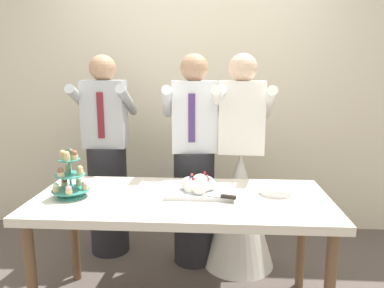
{
  "coord_description": "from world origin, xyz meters",
  "views": [
    {
      "loc": [
        0.19,
        -2.14,
        1.53
      ],
      "look_at": [
        0.05,
        0.15,
        1.07
      ],
      "focal_mm": 34.39,
      "sensor_mm": 36.0,
      "label": 1
    }
  ],
  "objects_px": {
    "dessert_table": "(182,208)",
    "person_bride": "(240,195)",
    "person_guest": "(107,167)",
    "cupcake_stand": "(70,178)",
    "main_cake_tray": "(200,186)",
    "plate_stack": "(276,190)",
    "person_groom": "(194,172)"
  },
  "relations": [
    {
      "from": "dessert_table",
      "to": "person_bride",
      "type": "bearing_deg",
      "value": 57.25
    },
    {
      "from": "main_cake_tray",
      "to": "person_bride",
      "type": "xyz_separation_m",
      "value": [
        0.29,
        0.54,
        -0.24
      ]
    },
    {
      "from": "person_bride",
      "to": "person_guest",
      "type": "xyz_separation_m",
      "value": [
        -1.09,
        0.16,
        0.16
      ]
    },
    {
      "from": "main_cake_tray",
      "to": "person_groom",
      "type": "height_order",
      "value": "person_groom"
    },
    {
      "from": "cupcake_stand",
      "to": "main_cake_tray",
      "type": "bearing_deg",
      "value": 8.87
    },
    {
      "from": "main_cake_tray",
      "to": "person_guest",
      "type": "relative_size",
      "value": 0.26
    },
    {
      "from": "person_groom",
      "to": "main_cake_tray",
      "type": "bearing_deg",
      "value": -83.19
    },
    {
      "from": "plate_stack",
      "to": "person_guest",
      "type": "bearing_deg",
      "value": 151.72
    },
    {
      "from": "plate_stack",
      "to": "person_guest",
      "type": "distance_m",
      "value": 1.45
    },
    {
      "from": "cupcake_stand",
      "to": "person_guest",
      "type": "xyz_separation_m",
      "value": [
        -0.02,
        0.82,
        -0.15
      ]
    },
    {
      "from": "person_guest",
      "to": "person_groom",
      "type": "bearing_deg",
      "value": -9.73
    },
    {
      "from": "dessert_table",
      "to": "cupcake_stand",
      "type": "xyz_separation_m",
      "value": [
        -0.67,
        -0.05,
        0.19
      ]
    },
    {
      "from": "person_guest",
      "to": "cupcake_stand",
      "type": "bearing_deg",
      "value": -88.57
    },
    {
      "from": "dessert_table",
      "to": "person_groom",
      "type": "relative_size",
      "value": 1.08
    },
    {
      "from": "dessert_table",
      "to": "person_guest",
      "type": "xyz_separation_m",
      "value": [
        -0.69,
        0.78,
        0.05
      ]
    },
    {
      "from": "cupcake_stand",
      "to": "main_cake_tray",
      "type": "xyz_separation_m",
      "value": [
        0.78,
        0.12,
        -0.08
      ]
    },
    {
      "from": "dessert_table",
      "to": "person_groom",
      "type": "xyz_separation_m",
      "value": [
        0.04,
        0.65,
        0.05
      ]
    },
    {
      "from": "dessert_table",
      "to": "plate_stack",
      "type": "relative_size",
      "value": 8.89
    },
    {
      "from": "person_bride",
      "to": "cupcake_stand",
      "type": "bearing_deg",
      "value": -148.15
    },
    {
      "from": "cupcake_stand",
      "to": "person_bride",
      "type": "distance_m",
      "value": 1.3
    },
    {
      "from": "main_cake_tray",
      "to": "person_groom",
      "type": "xyz_separation_m",
      "value": [
        -0.07,
        0.58,
        -0.07
      ]
    },
    {
      "from": "dessert_table",
      "to": "cupcake_stand",
      "type": "relative_size",
      "value": 5.9
    },
    {
      "from": "dessert_table",
      "to": "person_bride",
      "type": "xyz_separation_m",
      "value": [
        0.4,
        0.62,
        -0.12
      ]
    },
    {
      "from": "cupcake_stand",
      "to": "person_guest",
      "type": "relative_size",
      "value": 0.18
    },
    {
      "from": "person_groom",
      "to": "person_bride",
      "type": "bearing_deg",
      "value": -4.91
    },
    {
      "from": "person_guest",
      "to": "person_bride",
      "type": "bearing_deg",
      "value": -8.15
    },
    {
      "from": "plate_stack",
      "to": "main_cake_tray",
      "type": "bearing_deg",
      "value": -178.39
    },
    {
      "from": "plate_stack",
      "to": "cupcake_stand",
      "type": "bearing_deg",
      "value": -173.86
    },
    {
      "from": "main_cake_tray",
      "to": "dessert_table",
      "type": "bearing_deg",
      "value": -144.53
    },
    {
      "from": "plate_stack",
      "to": "person_groom",
      "type": "bearing_deg",
      "value": 134.15
    },
    {
      "from": "dessert_table",
      "to": "plate_stack",
      "type": "bearing_deg",
      "value": 8.77
    },
    {
      "from": "plate_stack",
      "to": "person_groom",
      "type": "relative_size",
      "value": 0.12
    }
  ]
}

